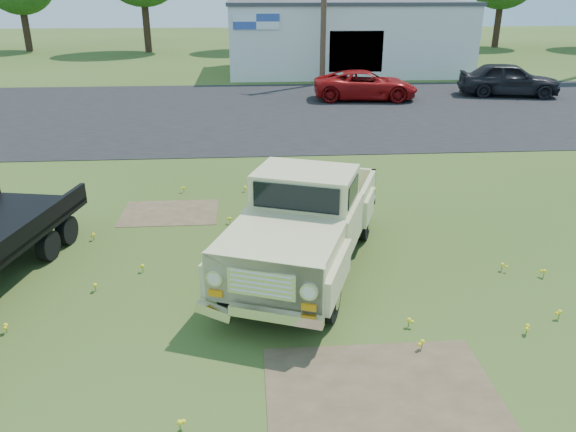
# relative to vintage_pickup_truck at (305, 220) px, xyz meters

# --- Properties ---
(ground) EXTENTS (140.00, 140.00, 0.00)m
(ground) POSITION_rel_vintage_pickup_truck_xyz_m (-0.85, -0.53, -0.96)
(ground) COLOR #344716
(ground) RESTS_ON ground
(asphalt_lot) EXTENTS (90.00, 14.00, 0.02)m
(asphalt_lot) POSITION_rel_vintage_pickup_truck_xyz_m (-0.85, 14.47, -0.96)
(asphalt_lot) COLOR black
(asphalt_lot) RESTS_ON ground
(dirt_patch_a) EXTENTS (3.00, 2.00, 0.01)m
(dirt_patch_a) POSITION_rel_vintage_pickup_truck_xyz_m (0.65, -3.53, -0.96)
(dirt_patch_a) COLOR #4E3F2A
(dirt_patch_a) RESTS_ON ground
(dirt_patch_b) EXTENTS (2.20, 1.60, 0.01)m
(dirt_patch_b) POSITION_rel_vintage_pickup_truck_xyz_m (-2.85, 2.97, -0.96)
(dirt_patch_b) COLOR #4E3F2A
(dirt_patch_b) RESTS_ON ground
(commercial_building) EXTENTS (14.20, 8.20, 4.15)m
(commercial_building) POSITION_rel_vintage_pickup_truck_xyz_m (5.14, 26.47, 1.14)
(commercial_building) COLOR white
(commercial_building) RESTS_ON ground
(vintage_pickup_truck) EXTENTS (3.78, 5.68, 1.92)m
(vintage_pickup_truck) POSITION_rel_vintage_pickup_truck_xyz_m (0.00, 0.00, 0.00)
(vintage_pickup_truck) COLOR #CDC88A
(vintage_pickup_truck) RESTS_ON ground
(red_pickup) EXTENTS (4.95, 2.61, 1.33)m
(red_pickup) POSITION_rel_vintage_pickup_truck_xyz_m (4.54, 16.76, -0.30)
(red_pickup) COLOR #9A0E0E
(red_pickup) RESTS_ON ground
(dark_sedan) EXTENTS (4.92, 2.80, 1.58)m
(dark_sedan) POSITION_rel_vintage_pickup_truck_xyz_m (11.62, 17.24, -0.17)
(dark_sedan) COLOR black
(dark_sedan) RESTS_ON ground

